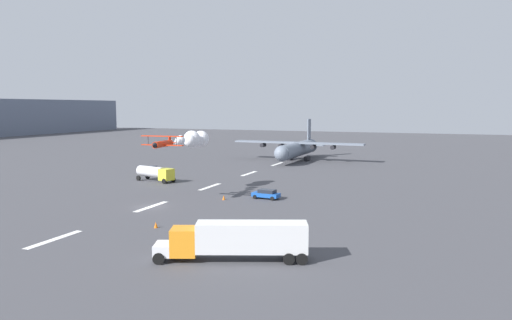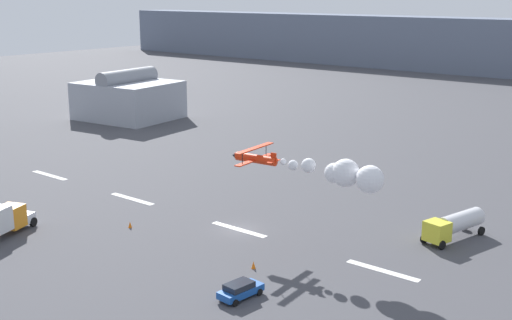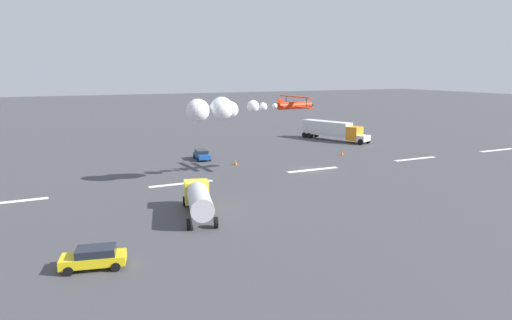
# 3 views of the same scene
# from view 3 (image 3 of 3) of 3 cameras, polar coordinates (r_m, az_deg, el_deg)

# --- Properties ---
(ground_plane) EXTENTS (440.00, 440.00, 0.00)m
(ground_plane) POSITION_cam_3_polar(r_m,az_deg,el_deg) (63.09, 7.27, -1.25)
(ground_plane) COLOR #424247
(ground_plane) RESTS_ON ground
(runway_stripe_2) EXTENTS (8.00, 0.90, 0.01)m
(runway_stripe_2) POSITION_cam_3_polar(r_m,az_deg,el_deg) (88.80, 28.43, 1.12)
(runway_stripe_2) COLOR white
(runway_stripe_2) RESTS_ON ground
(runway_stripe_3) EXTENTS (8.00, 0.90, 0.01)m
(runway_stripe_3) POSITION_cam_3_polar(r_m,az_deg,el_deg) (74.68, 19.66, 0.14)
(runway_stripe_3) COLOR white
(runway_stripe_3) RESTS_ON ground
(runway_stripe_4) EXTENTS (8.00, 0.90, 0.01)m
(runway_stripe_4) POSITION_cam_3_polar(r_m,az_deg,el_deg) (63.09, 7.27, -1.24)
(runway_stripe_4) COLOR white
(runway_stripe_4) RESTS_ON ground
(runway_stripe_5) EXTENTS (8.00, 0.90, 0.01)m
(runway_stripe_5) POSITION_cam_3_polar(r_m,az_deg,el_deg) (55.66, -9.49, -3.00)
(runway_stripe_5) COLOR white
(runway_stripe_5) RESTS_ON ground
(runway_stripe_6) EXTENTS (8.00, 0.90, 0.01)m
(runway_stripe_6) POSITION_cam_3_polar(r_m,az_deg,el_deg) (54.11, -29.21, -4.73)
(runway_stripe_6) COLOR white
(runway_stripe_6) RESTS_ON ground
(stunt_biplane_red) EXTENTS (18.51, 6.76, 2.97)m
(stunt_biplane_red) POSITION_cam_3_polar(r_m,az_deg,el_deg) (55.47, -3.85, 6.54)
(stunt_biplane_red) COLOR red
(semi_truck_orange) EXTENTS (7.84, 14.49, 3.70)m
(semi_truck_orange) POSITION_cam_3_polar(r_m,az_deg,el_deg) (90.50, 9.77, 3.85)
(semi_truck_orange) COLOR silver
(semi_truck_orange) RESTS_ON ground
(fuel_tanker_truck) EXTENTS (4.51, 8.81, 2.90)m
(fuel_tanker_truck) POSITION_cam_3_polar(r_m,az_deg,el_deg) (42.80, -7.32, -4.89)
(fuel_tanker_truck) COLOR yellow
(fuel_tanker_truck) RESTS_ON ground
(followme_car_yellow) EXTENTS (2.37, 4.55, 1.52)m
(followme_car_yellow) POSITION_cam_3_polar(r_m,az_deg,el_deg) (70.22, -6.96, 0.72)
(followme_car_yellow) COLOR #194CA5
(followme_car_yellow) RESTS_ON ground
(airport_staff_sedan) EXTENTS (4.68, 2.75, 1.52)m
(airport_staff_sedan) POSITION_cam_3_polar(r_m,az_deg,el_deg) (33.90, -19.95, -11.58)
(airport_staff_sedan) COLOR yellow
(airport_staff_sedan) RESTS_ON ground
(traffic_cone_near) EXTENTS (0.44, 0.44, 0.75)m
(traffic_cone_near) POSITION_cam_3_polar(r_m,az_deg,el_deg) (74.91, 10.93, 0.92)
(traffic_cone_near) COLOR orange
(traffic_cone_near) RESTS_ON ground
(traffic_cone_far) EXTENTS (0.44, 0.44, 0.75)m
(traffic_cone_far) POSITION_cam_3_polar(r_m,az_deg,el_deg) (65.94, -2.63, -0.29)
(traffic_cone_far) COLOR orange
(traffic_cone_far) RESTS_ON ground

